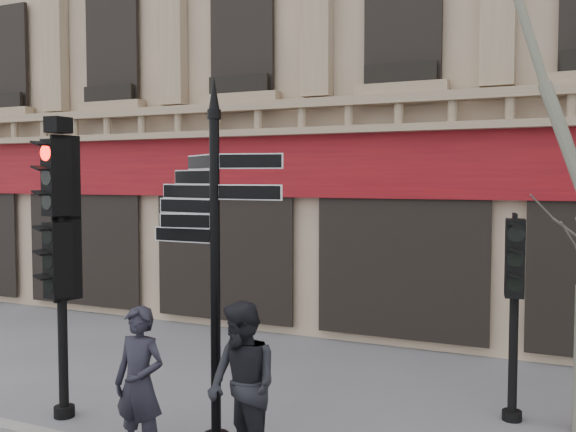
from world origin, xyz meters
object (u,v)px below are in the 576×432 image
fingerpost (215,201)px  pedestrian_b (242,386)px  traffic_signal_secondary (515,280)px  traffic_signal_main (61,229)px  pedestrian_a (140,384)px

fingerpost → pedestrian_b: bearing=-21.2°
traffic_signal_secondary → traffic_signal_main: bearing=-165.1°
traffic_signal_secondary → pedestrian_a: (-3.89, -3.16, -1.03)m
fingerpost → pedestrian_a: fingerpost is taller
traffic_signal_main → pedestrian_a: bearing=-10.8°
fingerpost → traffic_signal_secondary: 4.24m
traffic_signal_main → pedestrian_a: size_ratio=2.28×
fingerpost → pedestrian_a: bearing=-122.9°
traffic_signal_main → pedestrian_a: traffic_signal_main is taller
fingerpost → traffic_signal_main: fingerpost is taller
fingerpost → pedestrian_a: size_ratio=2.50×
traffic_signal_main → pedestrian_b: traffic_signal_main is taller
traffic_signal_secondary → pedestrian_b: 4.03m
pedestrian_a → fingerpost: bearing=44.8°
fingerpost → pedestrian_b: 2.21m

